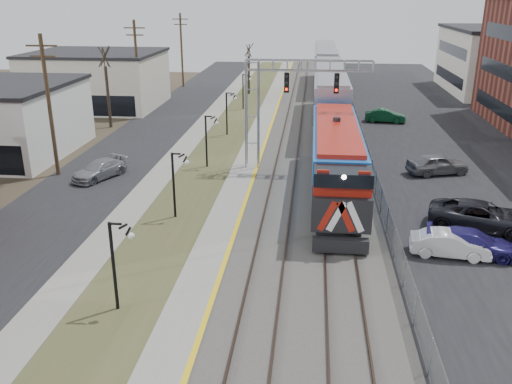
# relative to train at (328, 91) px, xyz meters

# --- Properties ---
(street_west) EXTENTS (7.00, 120.00, 0.04)m
(street_west) POSITION_rel_train_xyz_m (-17.00, -11.68, -2.86)
(street_west) COLOR black
(street_west) RESTS_ON ground
(sidewalk) EXTENTS (2.00, 120.00, 0.08)m
(sidewalk) POSITION_rel_train_xyz_m (-12.50, -11.68, -2.84)
(sidewalk) COLOR gray
(sidewalk) RESTS_ON ground
(grass_median) EXTENTS (4.00, 120.00, 0.06)m
(grass_median) POSITION_rel_train_xyz_m (-9.50, -11.68, -2.85)
(grass_median) COLOR #3D4525
(grass_median) RESTS_ON ground
(platform) EXTENTS (2.00, 120.00, 0.24)m
(platform) POSITION_rel_train_xyz_m (-6.50, -11.68, -2.76)
(platform) COLOR gray
(platform) RESTS_ON ground
(ballast_bed) EXTENTS (8.00, 120.00, 0.20)m
(ballast_bed) POSITION_rel_train_xyz_m (-1.50, -11.68, -2.78)
(ballast_bed) COLOR #595651
(ballast_bed) RESTS_ON ground
(parking_lot) EXTENTS (16.00, 120.00, 0.04)m
(parking_lot) POSITION_rel_train_xyz_m (10.50, -11.68, -2.86)
(parking_lot) COLOR black
(parking_lot) RESTS_ON ground
(platform_edge) EXTENTS (0.24, 120.00, 0.01)m
(platform_edge) POSITION_rel_train_xyz_m (-5.62, -11.68, -2.64)
(platform_edge) COLOR gold
(platform_edge) RESTS_ON platform
(track_near) EXTENTS (1.58, 120.00, 0.15)m
(track_near) POSITION_rel_train_xyz_m (-3.50, -11.68, -2.61)
(track_near) COLOR #2D2119
(track_near) RESTS_ON ballast_bed
(track_far) EXTENTS (1.58, 120.00, 0.15)m
(track_far) POSITION_rel_train_xyz_m (-0.00, -11.68, -2.61)
(track_far) COLOR #2D2119
(track_far) RESTS_ON ballast_bed
(train) EXTENTS (3.00, 63.05, 5.33)m
(train) POSITION_rel_train_xyz_m (0.00, 0.00, 0.00)
(train) COLOR blue
(train) RESTS_ON ground
(signal_gantry) EXTENTS (9.00, 1.07, 8.15)m
(signal_gantry) POSITION_rel_train_xyz_m (-4.28, -18.68, 2.70)
(signal_gantry) COLOR gray
(signal_gantry) RESTS_ON ground
(lampposts) EXTENTS (0.14, 62.14, 4.00)m
(lampposts) POSITION_rel_train_xyz_m (-9.50, -28.39, -0.88)
(lampposts) COLOR black
(lampposts) RESTS_ON ground
(utility_poles) EXTENTS (0.28, 80.28, 10.00)m
(utility_poles) POSITION_rel_train_xyz_m (-20.00, -21.68, 2.12)
(utility_poles) COLOR #4C3823
(utility_poles) RESTS_ON ground
(fence) EXTENTS (0.04, 120.00, 1.60)m
(fence) POSITION_rel_train_xyz_m (2.70, -11.68, -2.08)
(fence) COLOR gray
(fence) RESTS_ON ground
(bare_trees) EXTENTS (12.30, 42.30, 5.95)m
(bare_trees) POSITION_rel_train_xyz_m (-18.16, -7.76, -0.18)
(bare_trees) COLOR #382D23
(bare_trees) RESTS_ON ground
(car_lot_b) EXTENTS (4.04, 1.84, 1.29)m
(car_lot_b) POSITION_rel_train_xyz_m (5.49, -32.18, -2.24)
(car_lot_b) COLOR silver
(car_lot_b) RESTS_ON ground
(car_lot_c) EXTENTS (6.20, 4.08, 1.58)m
(car_lot_c) POSITION_rel_train_xyz_m (7.99, -28.65, -2.09)
(car_lot_c) COLOR black
(car_lot_c) RESTS_ON ground
(car_lot_d) EXTENTS (4.76, 2.64, 1.31)m
(car_lot_d) POSITION_rel_train_xyz_m (6.63, -31.90, -2.23)
(car_lot_d) COLOR navy
(car_lot_d) RESTS_ON ground
(car_lot_e) EXTENTS (4.79, 3.04, 1.52)m
(car_lot_e) POSITION_rel_train_xyz_m (7.63, -18.66, -2.12)
(car_lot_e) COLOR slate
(car_lot_e) RESTS_ON ground
(car_lot_f) EXTENTS (4.23, 1.95, 1.34)m
(car_lot_f) POSITION_rel_train_xyz_m (5.87, -1.78, -2.21)
(car_lot_f) COLOR #0C3C21
(car_lot_f) RESTS_ON ground
(car_street_b) EXTENTS (3.48, 4.77, 1.28)m
(car_street_b) POSITION_rel_train_xyz_m (-16.65, -22.16, -2.24)
(car_street_b) COLOR gray
(car_street_b) RESTS_ON ground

